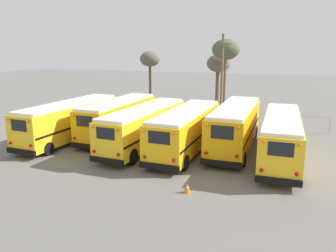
% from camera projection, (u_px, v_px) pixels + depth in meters
% --- Properties ---
extents(ground_plane, '(160.00, 160.00, 0.00)m').
position_uv_depth(ground_plane, '(169.00, 146.00, 25.35)').
color(ground_plane, '#66635E').
extents(school_bus_0, '(2.88, 10.81, 3.12)m').
position_uv_depth(school_bus_0, '(70.00, 120.00, 26.66)').
color(school_bus_0, yellow).
rests_on(school_bus_0, ground).
extents(school_bus_1, '(2.69, 10.01, 3.12)m').
position_uv_depth(school_bus_1, '(119.00, 117.00, 27.61)').
color(school_bus_1, '#E5A00C').
rests_on(school_bus_1, ground).
extents(school_bus_2, '(2.99, 10.88, 3.04)m').
position_uv_depth(school_bus_2, '(145.00, 125.00, 24.76)').
color(school_bus_2, yellow).
rests_on(school_bus_2, ground).
extents(school_bus_3, '(2.83, 10.43, 3.05)m').
position_uv_depth(school_bus_3, '(186.00, 129.00, 23.70)').
color(school_bus_3, yellow).
rests_on(school_bus_3, ground).
extents(school_bus_4, '(2.69, 10.32, 3.27)m').
position_uv_depth(school_bus_4, '(235.00, 125.00, 24.21)').
color(school_bus_4, '#E5A00C').
rests_on(school_bus_4, ground).
extents(school_bus_5, '(2.55, 10.76, 3.03)m').
position_uv_depth(school_bus_5, '(281.00, 136.00, 21.78)').
color(school_bus_5, yellow).
rests_on(school_bus_5, ground).
extents(utility_pole, '(1.80, 0.26, 8.90)m').
position_uv_depth(utility_pole, '(222.00, 74.00, 35.99)').
color(utility_pole, brown).
rests_on(utility_pole, ground).
extents(bare_tree_0, '(2.86, 2.86, 7.00)m').
position_uv_depth(bare_tree_0, '(150.00, 60.00, 46.54)').
color(bare_tree_0, '#473323').
rests_on(bare_tree_0, ground).
extents(bare_tree_1, '(3.00, 3.00, 6.64)m').
position_uv_depth(bare_tree_1, '(218.00, 64.00, 42.08)').
color(bare_tree_1, brown).
rests_on(bare_tree_1, ground).
extents(bare_tree_2, '(3.25, 3.25, 8.47)m').
position_uv_depth(bare_tree_2, '(226.00, 50.00, 38.43)').
color(bare_tree_2, brown).
rests_on(bare_tree_2, ground).
extents(bare_tree_3, '(2.68, 2.68, 6.36)m').
position_uv_depth(bare_tree_3, '(218.00, 65.00, 44.95)').
color(bare_tree_3, brown).
rests_on(bare_tree_3, ground).
extents(fence_line, '(24.34, 0.06, 1.42)m').
position_uv_depth(fence_line, '(197.00, 114.00, 32.79)').
color(fence_line, '#939399').
rests_on(fence_line, ground).
extents(traffic_cone, '(0.36, 0.36, 0.53)m').
position_uv_depth(traffic_cone, '(187.00, 188.00, 16.98)').
color(traffic_cone, orange).
rests_on(traffic_cone, ground).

